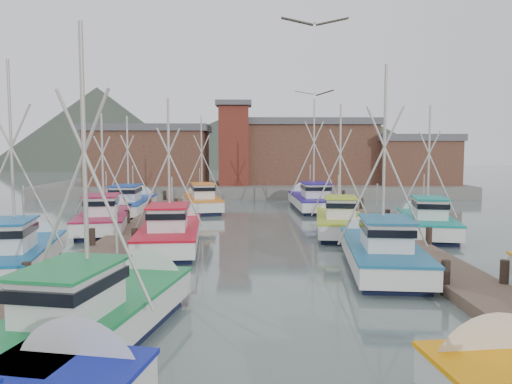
{
  "coord_description": "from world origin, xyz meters",
  "views": [
    {
      "loc": [
        -0.71,
        -18.36,
        4.95
      ],
      "look_at": [
        -0.2,
        8.51,
        2.6
      ],
      "focal_mm": 35.0,
      "sensor_mm": 36.0,
      "label": 1
    }
  ],
  "objects_px": {
    "boat_8": "(171,233)",
    "boat_12": "(201,202)",
    "boat_4": "(102,313)",
    "lookout_tower": "(234,143)"
  },
  "relations": [
    {
      "from": "boat_8",
      "to": "boat_12",
      "type": "distance_m",
      "value": 14.86
    },
    {
      "from": "boat_4",
      "to": "boat_8",
      "type": "relative_size",
      "value": 0.97
    },
    {
      "from": "boat_12",
      "to": "boat_8",
      "type": "bearing_deg",
      "value": -102.02
    },
    {
      "from": "lookout_tower",
      "to": "boat_4",
      "type": "distance_m",
      "value": 39.03
    },
    {
      "from": "boat_12",
      "to": "lookout_tower",
      "type": "bearing_deg",
      "value": 66.9
    },
    {
      "from": "boat_4",
      "to": "boat_12",
      "type": "height_order",
      "value": "boat_4"
    },
    {
      "from": "lookout_tower",
      "to": "boat_4",
      "type": "xyz_separation_m",
      "value": [
        -2.47,
        -38.64,
        -4.87
      ]
    },
    {
      "from": "boat_4",
      "to": "boat_12",
      "type": "distance_m",
      "value": 27.28
    },
    {
      "from": "boat_8",
      "to": "boat_4",
      "type": "bearing_deg",
      "value": -93.71
    },
    {
      "from": "lookout_tower",
      "to": "boat_12",
      "type": "distance_m",
      "value": 12.59
    }
  ]
}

